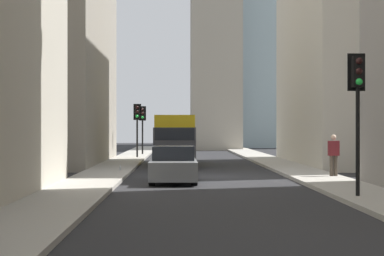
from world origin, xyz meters
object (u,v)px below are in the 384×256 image
at_px(hatchback_grey, 173,165).
at_px(pedestrian, 334,153).
at_px(traffic_light_foreground, 358,91).
at_px(traffic_light_far_junction, 137,118).
at_px(discarded_bottle, 120,168).
at_px(traffic_light_midblock, 143,119).
at_px(delivery_truck, 175,139).

xyz_separation_m(hatchback_grey, pedestrian, (1.54, -6.58, 0.40)).
xyz_separation_m(traffic_light_foreground, pedestrian, (8.17, -1.18, -2.13)).
bearing_deg(traffic_light_foreground, traffic_light_far_junction, 16.72).
bearing_deg(traffic_light_far_junction, discarded_bottle, -179.72).
relative_size(hatchback_grey, pedestrian, 2.52).
height_order(pedestrian, discarded_bottle, pedestrian).
distance_m(traffic_light_midblock, discarded_bottle, 20.13).
height_order(hatchback_grey, traffic_light_far_junction, traffic_light_far_junction).
bearing_deg(delivery_truck, discarded_bottle, 160.00).
bearing_deg(traffic_light_foreground, discarded_bottle, 33.05).
bearing_deg(pedestrian, discarded_bottle, 66.27).
height_order(delivery_truck, traffic_light_far_junction, traffic_light_far_junction).
distance_m(traffic_light_foreground, traffic_light_midblock, 33.11).
bearing_deg(traffic_light_far_junction, pedestrian, -153.53).
distance_m(delivery_truck, pedestrian, 12.77).
bearing_deg(pedestrian, traffic_light_foreground, 171.75).
xyz_separation_m(traffic_light_midblock, traffic_light_far_junction, (-5.54, 0.08, -0.02)).
xyz_separation_m(traffic_light_far_junction, discarded_bottle, (-14.43, -0.07, -2.55)).
bearing_deg(traffic_light_midblock, delivery_truck, -169.07).
relative_size(hatchback_grey, traffic_light_midblock, 1.18).
distance_m(traffic_light_foreground, traffic_light_far_junction, 27.78).
xyz_separation_m(delivery_truck, discarded_bottle, (-6.93, 2.52, -1.21)).
height_order(hatchback_grey, traffic_light_foreground, traffic_light_foreground).
distance_m(traffic_light_far_junction, pedestrian, 20.66).
bearing_deg(delivery_truck, traffic_light_midblock, 10.93).
bearing_deg(traffic_light_foreground, hatchback_grey, 39.13).
bearing_deg(discarded_bottle, traffic_light_far_junction, 0.28).
relative_size(traffic_light_midblock, discarded_bottle, 13.51).
xyz_separation_m(traffic_light_foreground, discarded_bottle, (12.18, 7.92, -2.95)).
xyz_separation_m(traffic_light_midblock, discarded_bottle, (-19.97, 0.00, -2.57)).
relative_size(traffic_light_foreground, traffic_light_midblock, 1.14).
bearing_deg(traffic_light_midblock, pedestrian, -159.21).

